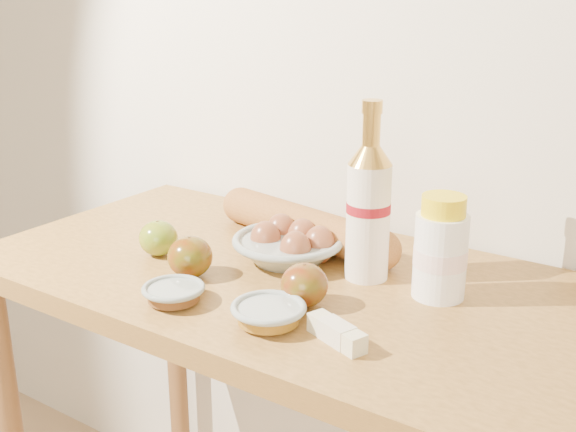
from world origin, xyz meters
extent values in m
cube|color=beige|center=(0.00, 1.51, 1.30)|extent=(3.50, 0.02, 2.60)
cube|color=#AF7E38|center=(0.00, 1.18, 0.88)|extent=(1.20, 0.60, 0.04)
cylinder|color=brown|center=(-0.55, 1.43, 0.43)|extent=(0.05, 0.05, 0.86)
cylinder|color=silver|center=(0.10, 1.24, 1.00)|extent=(0.09, 0.09, 0.21)
cylinder|color=maroon|center=(0.10, 1.24, 1.03)|extent=(0.09, 0.09, 0.02)
cone|color=gold|center=(0.10, 1.24, 1.12)|extent=(0.09, 0.09, 0.03)
cylinder|color=gold|center=(0.10, 1.24, 1.16)|extent=(0.04, 0.04, 0.05)
cylinder|color=gold|center=(0.10, 1.24, 1.20)|extent=(0.04, 0.04, 0.02)
cylinder|color=white|center=(0.24, 1.24, 0.97)|extent=(0.10, 0.10, 0.14)
cylinder|color=#FCDAD4|center=(0.24, 1.24, 0.97)|extent=(0.10, 0.10, 0.03)
cylinder|color=yellow|center=(0.24, 1.24, 1.06)|extent=(0.08, 0.08, 0.03)
torus|color=gray|center=(-0.05, 1.23, 0.94)|extent=(0.24, 0.24, 0.02)
ellipsoid|color=brown|center=(-0.10, 1.22, 0.94)|extent=(0.07, 0.07, 0.07)
ellipsoid|color=brown|center=(-0.02, 1.20, 0.94)|extent=(0.07, 0.07, 0.07)
ellipsoid|color=brown|center=(-0.05, 1.27, 0.94)|extent=(0.07, 0.07, 0.07)
ellipsoid|color=brown|center=(-0.10, 1.27, 0.94)|extent=(0.07, 0.07, 0.07)
ellipsoid|color=brown|center=(0.00, 1.25, 0.94)|extent=(0.07, 0.07, 0.07)
cylinder|color=#AF7235|center=(-0.08, 1.32, 0.94)|extent=(0.39, 0.14, 0.08)
sphere|color=#AF7235|center=(-0.26, 1.36, 0.94)|extent=(0.09, 0.09, 0.08)
sphere|color=#AF7235|center=(0.11, 1.29, 0.94)|extent=(0.09, 0.09, 0.08)
ellipsoid|color=olive|center=(-0.27, 1.12, 0.93)|extent=(0.09, 0.09, 0.07)
cylinder|color=#472F17|center=(-0.27, 1.12, 0.96)|extent=(0.01, 0.01, 0.01)
ellipsoid|color=maroon|center=(-0.16, 1.07, 0.94)|extent=(0.09, 0.09, 0.07)
cylinder|color=#463017|center=(-0.16, 1.07, 0.97)|extent=(0.01, 0.01, 0.01)
ellipsoid|color=maroon|center=(0.08, 1.09, 0.94)|extent=(0.10, 0.10, 0.07)
cylinder|color=#482C18|center=(0.08, 1.09, 0.97)|extent=(0.01, 0.01, 0.01)
torus|color=gray|center=(-0.11, 0.98, 0.92)|extent=(0.13, 0.13, 0.01)
cylinder|color=brown|center=(-0.11, 0.98, 0.91)|extent=(0.10, 0.10, 0.02)
torus|color=#929F9B|center=(0.07, 1.00, 0.93)|extent=(0.15, 0.15, 0.01)
cylinder|color=brown|center=(0.07, 1.00, 0.92)|extent=(0.12, 0.12, 0.02)
cube|color=beige|center=(0.18, 1.01, 0.91)|extent=(0.11, 0.06, 0.03)
cube|color=beige|center=(0.18, 1.01, 0.91)|extent=(0.06, 0.05, 0.03)
camera|label=1|loc=(0.65, 0.20, 1.41)|focal=45.00mm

